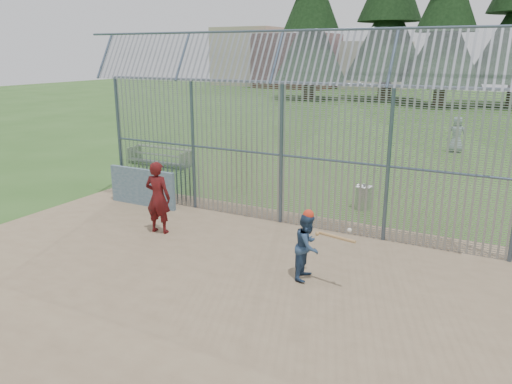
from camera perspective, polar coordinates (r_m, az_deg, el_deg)
The scene contains 11 objects.
ground at distance 11.72m, azimuth -4.66°, elevation -8.50°, with size 120.00×120.00×0.00m, color #2D511E.
dirt_infield at distance 11.34m, azimuth -6.04°, elevation -9.35°, with size 14.00×10.00×0.02m, color #756047.
dugout_wall at distance 16.34m, azimuth -12.85°, elevation 0.54°, with size 2.50×0.12×1.20m, color #38566B.
batter at distance 10.88m, azimuth 5.90°, elevation -6.19°, with size 0.71×0.56×1.47m, color navy.
onlooker at distance 13.71m, azimuth -11.14°, elevation -0.61°, with size 0.72×0.47×1.98m, color maroon.
bg_kid_standing at distance 26.46m, azimuth 21.95°, elevation 6.15°, with size 0.87×0.56×1.78m, color gray.
batting_gear at distance 10.56m, azimuth 6.87°, elevation -3.26°, with size 1.24×0.39×0.49m.
trash_can at distance 16.07m, azimuth 12.20°, elevation -0.57°, with size 0.56×0.56×0.82m.
bleacher at distance 22.22m, azimuth -10.97°, elevation 4.10°, with size 3.00×0.95×0.72m.
backstop_fence at distance 13.25m, azimuth 9.90°, elevation 4.90°, with size 20.09×0.81×5.30m.
distant_buildings at distance 71.60m, azimuth 4.32°, elevation 14.82°, with size 26.50×10.50×8.00m.
Camera 1 is at (5.84, -8.95, 4.82)m, focal length 35.00 mm.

